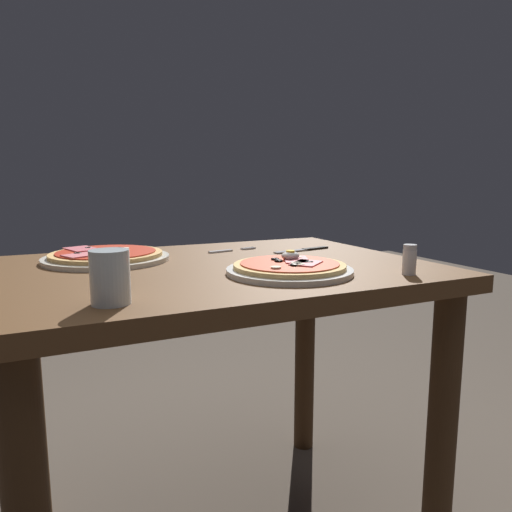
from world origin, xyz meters
TOP-DOWN VIEW (x-y plane):
  - dining_table at (0.00, 0.00)m, footprint 1.01×0.75m
  - pizza_foreground at (0.11, -0.17)m, footprint 0.28×0.28m
  - pizza_across_left at (-0.24, 0.18)m, footprint 0.32×0.32m
  - water_glass_near at (-0.30, -0.27)m, footprint 0.07×0.07m
  - fork at (0.11, 0.19)m, footprint 0.16×0.04m
  - knife at (0.32, 0.11)m, footprint 0.20×0.05m
  - salt_shaker at (0.34, -0.29)m, footprint 0.03×0.03m

SIDE VIEW (x-z plane):
  - dining_table at x=0.00m, z-range 0.24..1.01m
  - fork at x=0.11m, z-range 0.77..0.77m
  - knife at x=0.32m, z-range 0.77..0.77m
  - pizza_across_left at x=-0.24m, z-range 0.76..0.79m
  - pizza_foreground at x=0.11m, z-range 0.75..0.80m
  - salt_shaker at x=0.34m, z-range 0.76..0.83m
  - water_glass_near at x=-0.30m, z-range 0.76..0.85m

